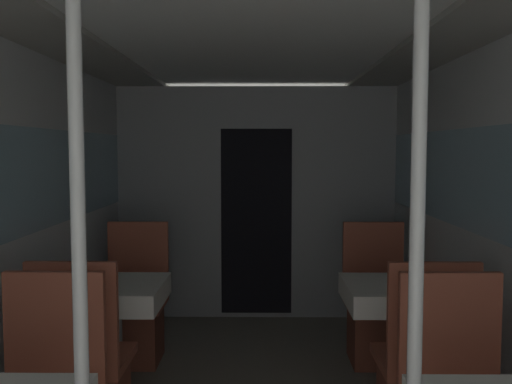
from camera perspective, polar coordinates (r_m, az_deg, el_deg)
The scene contains 10 objects.
wall_left at distance 3.21m, azimuth -23.89°, elevation -4.09°, with size 0.05×6.33×2.10m.
wall_right at distance 3.18m, azimuth 23.51°, elevation -4.16°, with size 0.05×6.33×2.10m.
ceiling_panel at distance 2.95m, azimuth -0.33°, elevation 16.10°, with size 2.56×6.33×0.07m.
bulkhead_far at distance 5.20m, azimuth 0.04°, elevation -1.15°, with size 2.51×0.09×2.10m.
support_pole_left_0 at distance 1.89m, azimuth -17.17°, elevation -10.92°, with size 0.05×0.05×2.10m.
dining_table_left_1 at distance 3.72m, azimuth -14.15°, elevation -10.47°, with size 0.64×0.64×0.71m.
chair_left_far_1 at distance 4.35m, azimuth -12.11°, elevation -12.47°, with size 0.45×0.45×1.00m.
support_pole_right_0 at distance 1.87m, azimuth 15.66°, elevation -11.08°, with size 0.05×0.05×2.10m.
dining_table_right_1 at distance 3.70m, azimuth 13.87°, elevation -10.54°, with size 0.64×0.64×0.71m.
chair_right_far_1 at distance 4.33m, azimuth 11.99°, elevation -12.53°, with size 0.45×0.45×1.00m.
Camera 1 is at (0.04, -1.12, 1.54)m, focal length 40.00 mm.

